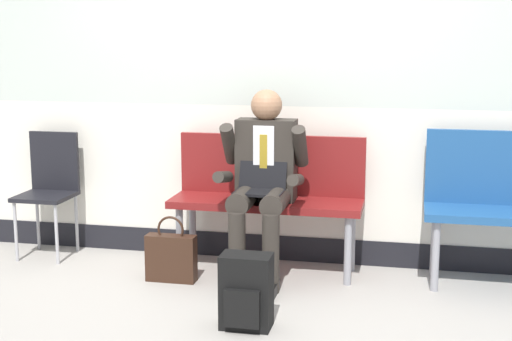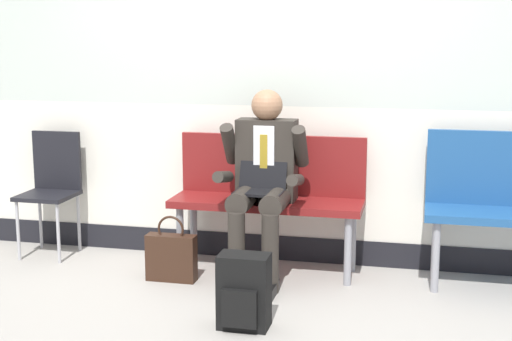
{
  "view_description": "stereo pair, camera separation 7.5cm",
  "coord_description": "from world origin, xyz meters",
  "views": [
    {
      "loc": [
        1.02,
        -4.34,
        1.62
      ],
      "look_at": [
        0.03,
        0.24,
        0.75
      ],
      "focal_mm": 51.43,
      "sensor_mm": 36.0,
      "label": 1
    },
    {
      "loc": [
        1.09,
        -4.32,
        1.62
      ],
      "look_at": [
        0.03,
        0.24,
        0.75
      ],
      "focal_mm": 51.43,
      "sensor_mm": 36.0,
      "label": 2
    }
  ],
  "objects": [
    {
      "name": "ground_plane",
      "position": [
        0.0,
        0.0,
        0.0
      ],
      "size": [
        18.0,
        18.0,
        0.0
      ],
      "primitive_type": "plane",
      "color": "#9E9991"
    },
    {
      "name": "bench_with_person",
      "position": [
        0.06,
        0.52,
        0.56
      ],
      "size": [
        1.31,
        0.42,
        0.93
      ],
      "color": "maroon",
      "rests_on": "ground"
    },
    {
      "name": "handbag",
      "position": [
        -0.52,
        0.12,
        0.17
      ],
      "size": [
        0.33,
        0.11,
        0.45
      ],
      "color": "#331E14",
      "rests_on": "ground"
    },
    {
      "name": "folding_chair",
      "position": [
        -1.6,
        0.54,
        0.55
      ],
      "size": [
        0.38,
        0.38,
        0.91
      ],
      "color": "black",
      "rests_on": "ground"
    },
    {
      "name": "backpack",
      "position": [
        0.14,
        -0.55,
        0.21
      ],
      "size": [
        0.28,
        0.21,
        0.42
      ],
      "color": "black",
      "rests_on": "ground"
    },
    {
      "name": "station_wall",
      "position": [
        0.0,
        0.79,
        1.42
      ],
      "size": [
        5.48,
        0.14,
        2.87
      ],
      "color": "beige",
      "rests_on": "ground"
    },
    {
      "name": "person_seated",
      "position": [
        0.06,
        0.32,
        0.68
      ],
      "size": [
        0.57,
        0.7,
        1.26
      ],
      "color": "#2D2823",
      "rests_on": "ground"
    }
  ]
}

